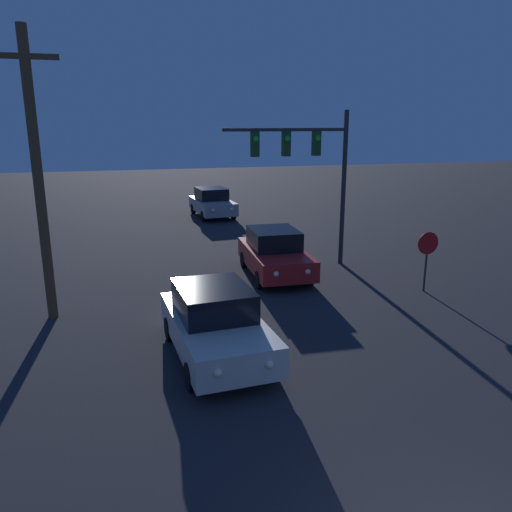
% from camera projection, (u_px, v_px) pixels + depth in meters
% --- Properties ---
extents(car_near, '(2.22, 4.54, 1.72)m').
position_uv_depth(car_near, '(216.00, 323.00, 12.03)').
color(car_near, beige).
rests_on(car_near, ground_plane).
extents(car_mid, '(2.21, 4.53, 1.72)m').
position_uv_depth(car_mid, '(275.00, 253.00, 18.52)').
color(car_mid, '#B21E1E').
rests_on(car_mid, ground_plane).
extents(car_far, '(2.25, 4.54, 1.72)m').
position_uv_depth(car_far, '(212.00, 203.00, 30.39)').
color(car_far, '#99999E').
rests_on(car_far, ground_plane).
extents(traffic_signal_mast, '(4.90, 0.30, 6.01)m').
position_uv_depth(traffic_signal_mast, '(310.00, 161.00, 18.88)').
color(traffic_signal_mast, '#2D2D2D').
rests_on(traffic_signal_mast, ground_plane).
extents(stop_sign, '(0.76, 0.07, 2.05)m').
position_uv_depth(stop_sign, '(427.00, 250.00, 16.56)').
color(stop_sign, '#2D2D2D').
rests_on(stop_sign, ground_plane).
extents(utility_pole, '(1.71, 0.28, 7.98)m').
position_uv_depth(utility_pole, '(38.00, 175.00, 13.60)').
color(utility_pole, brown).
rests_on(utility_pole, ground_plane).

